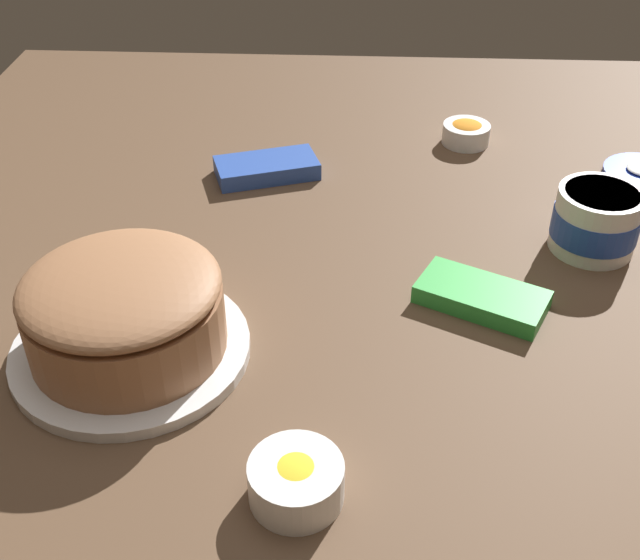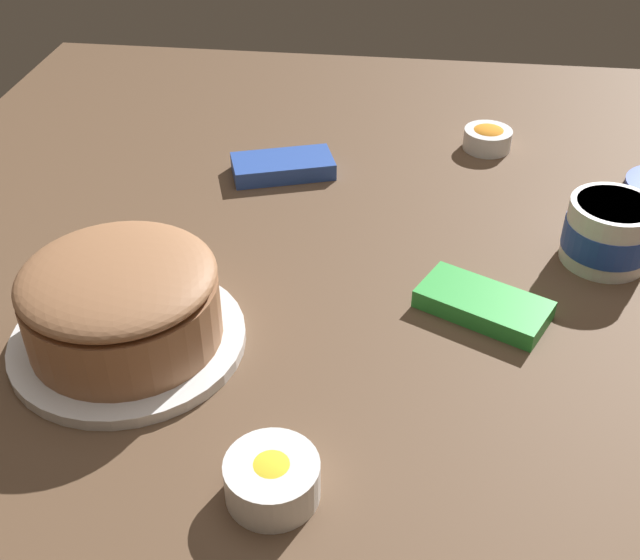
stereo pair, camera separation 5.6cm
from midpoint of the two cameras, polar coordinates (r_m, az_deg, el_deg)
ground_plane at (r=0.98m, az=8.43°, el=-0.27°), size 1.54×1.54×0.00m
frosted_cake at (r=0.87m, az=-12.45°, el=-2.02°), size 0.26×0.26×0.12m
frosting_tub at (r=1.07m, az=21.79°, el=3.29°), size 0.11×0.11×0.08m
sprinkle_bowl_orange at (r=1.31m, az=13.38°, el=10.08°), size 0.08×0.08×0.04m
sprinkle_bowl_yellow at (r=0.72m, az=-1.23°, el=-14.29°), size 0.09×0.09×0.04m
candy_box_lower at (r=0.95m, az=13.51°, el=-1.79°), size 0.17×0.13×0.02m
candy_box_upper at (r=1.21m, az=-1.39°, el=8.29°), size 0.17×0.12×0.03m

